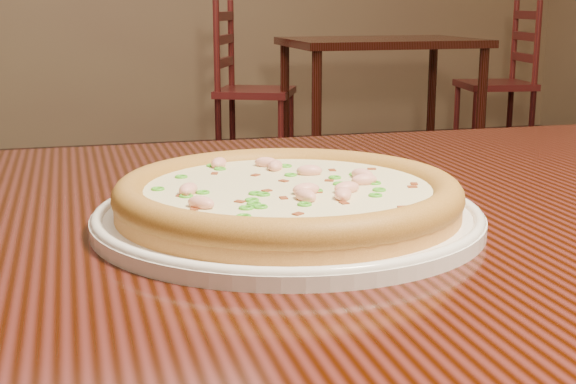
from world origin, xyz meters
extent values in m
cube|color=black|center=(0.25, -0.28, 0.73)|extent=(1.20, 0.80, 0.04)
cylinder|color=white|center=(0.13, -0.33, 0.76)|extent=(0.34, 0.34, 0.01)
torus|color=white|center=(0.13, -0.33, 0.76)|extent=(0.34, 0.34, 0.01)
cylinder|color=gold|center=(0.13, -0.33, 0.77)|extent=(0.30, 0.30, 0.02)
torus|color=#BA803A|center=(0.13, -0.33, 0.78)|extent=(0.30, 0.30, 0.03)
cylinder|color=#F9ECB4|center=(0.13, -0.33, 0.78)|extent=(0.25, 0.25, 0.00)
ellipsoid|color=#F2B29E|center=(0.14, -0.26, 0.79)|extent=(0.02, 0.03, 0.01)
ellipsoid|color=#F2B29E|center=(0.14, -0.24, 0.79)|extent=(0.03, 0.03, 0.01)
ellipsoid|color=#F2B29E|center=(0.09, -0.23, 0.79)|extent=(0.02, 0.03, 0.01)
ellipsoid|color=#F2B29E|center=(0.05, -0.38, 0.79)|extent=(0.03, 0.03, 0.01)
ellipsoid|color=#F2B29E|center=(0.05, -0.34, 0.79)|extent=(0.02, 0.03, 0.01)
ellipsoid|color=#F2B29E|center=(0.17, -0.29, 0.79)|extent=(0.03, 0.02, 0.01)
ellipsoid|color=#F2B29E|center=(0.14, -0.36, 0.79)|extent=(0.03, 0.02, 0.01)
ellipsoid|color=#F2B29E|center=(0.18, -0.36, 0.79)|extent=(0.03, 0.02, 0.01)
ellipsoid|color=#F2B29E|center=(0.16, -0.39, 0.79)|extent=(0.02, 0.03, 0.01)
ellipsoid|color=#F2B29E|center=(0.20, -0.34, 0.79)|extent=(0.02, 0.02, 0.01)
ellipsoid|color=#F2B29E|center=(0.13, -0.38, 0.79)|extent=(0.02, 0.03, 0.01)
ellipsoid|color=#F2B29E|center=(0.21, -0.32, 0.79)|extent=(0.02, 0.03, 0.01)
cube|color=maroon|center=(0.17, -0.32, 0.78)|extent=(0.01, 0.01, 0.00)
cube|color=maroon|center=(0.11, -0.34, 0.78)|extent=(0.01, 0.01, 0.00)
cube|color=maroon|center=(0.12, -0.42, 0.78)|extent=(0.01, 0.01, 0.00)
cube|color=maroon|center=(0.13, -0.44, 0.78)|extent=(0.01, 0.01, 0.00)
cube|color=maroon|center=(0.04, -0.39, 0.78)|extent=(0.01, 0.01, 0.00)
cube|color=maroon|center=(0.20, -0.43, 0.78)|extent=(0.01, 0.01, 0.00)
cube|color=maroon|center=(0.08, -0.38, 0.78)|extent=(0.01, 0.01, 0.00)
cube|color=maroon|center=(0.08, -0.26, 0.78)|extent=(0.01, 0.01, 0.00)
cube|color=maroon|center=(0.15, -0.36, 0.78)|extent=(0.01, 0.01, 0.00)
cube|color=maroon|center=(0.12, -0.37, 0.78)|extent=(0.01, 0.01, 0.00)
cube|color=maroon|center=(0.24, -0.36, 0.78)|extent=(0.01, 0.01, 0.00)
cube|color=maroon|center=(0.23, -0.28, 0.78)|extent=(0.01, 0.01, 0.00)
cube|color=maroon|center=(0.24, -0.35, 0.78)|extent=(0.01, 0.01, 0.00)
cube|color=maroon|center=(0.19, -0.28, 0.78)|extent=(0.01, 0.01, 0.00)
cube|color=maroon|center=(0.04, -0.34, 0.78)|extent=(0.01, 0.01, 0.00)
cube|color=maroon|center=(0.12, -0.28, 0.78)|extent=(0.01, 0.01, 0.00)
cube|color=maroon|center=(0.16, -0.40, 0.78)|extent=(0.01, 0.01, 0.00)
cube|color=maroon|center=(0.13, -0.31, 0.78)|extent=(0.01, 0.01, 0.00)
torus|color=green|center=(0.09, -0.40, 0.79)|extent=(0.02, 0.02, 0.00)
torus|color=green|center=(0.04, -0.35, 0.79)|extent=(0.02, 0.02, 0.00)
torus|color=green|center=(0.21, -0.30, 0.79)|extent=(0.01, 0.01, 0.00)
torus|color=green|center=(0.02, -0.31, 0.79)|extent=(0.02, 0.02, 0.00)
torus|color=green|center=(0.08, -0.23, 0.79)|extent=(0.02, 0.02, 0.00)
torus|color=green|center=(0.13, -0.40, 0.79)|extent=(0.01, 0.01, 0.00)
torus|color=green|center=(0.06, -0.34, 0.79)|extent=(0.01, 0.01, 0.00)
torus|color=green|center=(0.09, -0.39, 0.79)|extent=(0.01, 0.01, 0.00)
torus|color=green|center=(0.16, -0.28, 0.79)|extent=(0.02, 0.02, 0.00)
torus|color=green|center=(0.15, -0.29, 0.79)|extent=(0.01, 0.01, 0.00)
torus|color=green|center=(0.15, -0.25, 0.79)|extent=(0.01, 0.01, 0.00)
torus|color=green|center=(0.05, -0.27, 0.79)|extent=(0.02, 0.02, 0.00)
torus|color=green|center=(0.10, -0.36, 0.79)|extent=(0.01, 0.01, 0.00)
torus|color=green|center=(0.07, -0.42, 0.79)|extent=(0.02, 0.02, 0.00)
torus|color=green|center=(0.15, -0.25, 0.79)|extent=(0.02, 0.02, 0.00)
torus|color=green|center=(0.09, -0.25, 0.79)|extent=(0.02, 0.02, 0.00)
torus|color=green|center=(0.19, -0.38, 0.79)|extent=(0.01, 0.01, 0.00)
torus|color=green|center=(0.20, -0.37, 0.79)|extent=(0.02, 0.02, 0.00)
torus|color=green|center=(0.09, -0.37, 0.79)|extent=(0.02, 0.02, 0.00)
torus|color=green|center=(0.08, -0.40, 0.79)|extent=(0.02, 0.02, 0.00)
torus|color=green|center=(0.18, -0.31, 0.79)|extent=(0.01, 0.01, 0.00)
torus|color=green|center=(0.07, -0.43, 0.79)|extent=(0.02, 0.02, 0.00)
torus|color=green|center=(0.10, -0.35, 0.79)|extent=(0.02, 0.02, 0.00)
torus|color=green|center=(0.21, -0.34, 0.79)|extent=(0.01, 0.01, 0.00)
torus|color=green|center=(0.18, -0.34, 0.79)|extent=(0.01, 0.01, 0.00)
torus|color=green|center=(0.15, -0.36, 0.79)|extent=(0.01, 0.01, 0.00)
cube|color=black|center=(1.57, 3.06, 0.73)|extent=(1.00, 0.70, 0.04)
cylinder|color=black|center=(1.12, 2.76, 0.35)|extent=(0.05, 0.05, 0.71)
cylinder|color=black|center=(2.02, 2.76, 0.35)|extent=(0.05, 0.05, 0.71)
cylinder|color=black|center=(1.12, 3.36, 0.35)|extent=(0.05, 0.05, 0.71)
cylinder|color=black|center=(2.02, 3.36, 0.35)|extent=(0.05, 0.05, 0.71)
cube|color=#4E1619|center=(1.00, 3.54, 0.43)|extent=(0.55, 0.55, 0.04)
cylinder|color=#4E1619|center=(1.09, 3.30, 0.21)|extent=(0.04, 0.04, 0.41)
cylinder|color=#4E1619|center=(1.23, 3.63, 0.21)|extent=(0.04, 0.04, 0.41)
cylinder|color=#4E1619|center=(0.76, 3.45, 0.21)|extent=(0.04, 0.04, 0.41)
cylinder|color=#4E1619|center=(0.90, 3.78, 0.21)|extent=(0.04, 0.04, 0.41)
cylinder|color=#4E1619|center=(0.76, 3.45, 0.47)|extent=(0.04, 0.04, 0.95)
cylinder|color=#4E1619|center=(0.90, 3.78, 0.47)|extent=(0.04, 0.04, 0.95)
cube|color=#4E1619|center=(0.83, 3.62, 0.60)|extent=(0.17, 0.34, 0.05)
cube|color=#4E1619|center=(0.83, 3.62, 0.73)|extent=(0.17, 0.34, 0.05)
cube|color=#4E1619|center=(0.83, 3.62, 0.86)|extent=(0.17, 0.34, 0.05)
cube|color=#4E1619|center=(2.54, 3.55, 0.43)|extent=(0.48, 0.48, 0.04)
cylinder|color=#4E1619|center=(2.39, 3.75, 0.21)|extent=(0.04, 0.04, 0.41)
cylinder|color=#4E1619|center=(2.34, 3.40, 0.21)|extent=(0.04, 0.04, 0.41)
cylinder|color=#4E1619|center=(2.75, 3.69, 0.21)|extent=(0.04, 0.04, 0.41)
cylinder|color=#4E1619|center=(2.69, 3.34, 0.21)|extent=(0.04, 0.04, 0.41)
cylinder|color=#4E1619|center=(2.75, 3.69, 0.47)|extent=(0.04, 0.04, 0.95)
cylinder|color=#4E1619|center=(2.69, 3.34, 0.47)|extent=(0.04, 0.04, 0.95)
cube|color=#4E1619|center=(2.72, 3.52, 0.60)|extent=(0.09, 0.36, 0.05)
cube|color=#4E1619|center=(2.72, 3.52, 0.73)|extent=(0.09, 0.36, 0.05)
cube|color=#4E1619|center=(2.72, 3.52, 0.86)|extent=(0.09, 0.36, 0.05)
camera|label=1|loc=(-0.05, -0.99, 0.94)|focal=50.00mm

